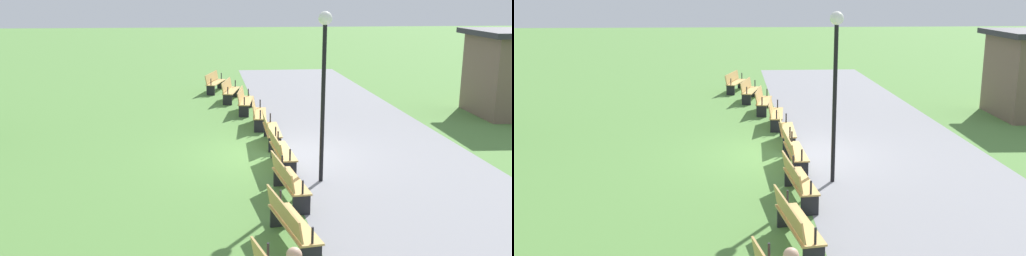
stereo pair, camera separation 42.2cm
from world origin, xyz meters
TOP-DOWN VIEW (x-y plane):
  - ground_plane at (0.00, 0.00)m, footprint 120.00×120.00m
  - path_paving at (0.00, 2.80)m, footprint 35.93×5.64m
  - bench_0 at (-10.64, -1.59)m, footprint 2.02×1.01m
  - bench_1 at (-8.32, -1.00)m, footprint 2.02×0.89m
  - bench_2 at (-5.97, -0.54)m, footprint 2.02×0.78m
  - bench_3 at (-3.59, -0.24)m, footprint 2.00×0.66m
  - bench_4 at (-1.20, -0.09)m, footprint 1.98×0.53m
  - bench_5 at (1.20, -0.09)m, footprint 1.98×0.53m
  - bench_6 at (3.59, -0.24)m, footprint 2.00×0.66m
  - bench_7 at (5.97, -0.54)m, footprint 2.02×0.78m
  - lamp_post at (2.39, 0.76)m, footprint 0.32×0.32m
  - kiosk at (-4.58, 9.32)m, footprint 3.62×3.03m

SIDE VIEW (x-z plane):
  - ground_plane at x=0.00m, z-range 0.00..0.00m
  - path_paving at x=0.00m, z-range 0.00..0.01m
  - bench_0 at x=-10.64m, z-range 0.03..0.92m
  - bench_1 at x=-8.32m, z-range 0.03..0.92m
  - bench_2 at x=-5.97m, z-range 0.03..0.92m
  - bench_3 at x=-3.59m, z-range 0.03..0.92m
  - bench_4 at x=-1.20m, z-range 0.03..0.92m
  - bench_5 at x=1.20m, z-range 0.03..0.92m
  - bench_6 at x=3.59m, z-range 0.03..0.92m
  - bench_7 at x=5.97m, z-range 0.03..0.92m
  - kiosk at x=-4.58m, z-range 0.04..3.22m
  - lamp_post at x=2.39m, z-range 0.80..4.91m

